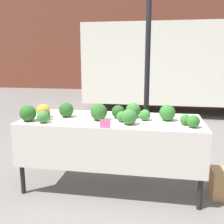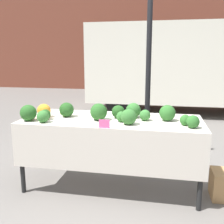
{
  "view_description": "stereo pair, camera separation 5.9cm",
  "coord_description": "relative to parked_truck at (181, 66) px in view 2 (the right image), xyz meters",
  "views": [
    {
      "loc": [
        0.49,
        -2.86,
        1.5
      ],
      "look_at": [
        0.0,
        0.0,
        0.89
      ],
      "focal_mm": 42.0,
      "sensor_mm": 36.0,
      "label": 1
    },
    {
      "loc": [
        0.55,
        -2.85,
        1.5
      ],
      "look_at": [
        0.0,
        0.0,
        0.89
      ],
      "focal_mm": 42.0,
      "sensor_mm": 36.0,
      "label": 2
    }
  ],
  "objects": [
    {
      "name": "broccoli_head_3",
      "position": [
        -0.66,
        -4.58,
        -0.39
      ],
      "size": [
        0.12,
        0.12,
        0.12
      ],
      "color": "#387533",
      "rests_on": "market_table"
    },
    {
      "name": "price_sign",
      "position": [
        -1.03,
        -4.98,
        -0.41
      ],
      "size": [
        0.11,
        0.01,
        0.09
      ],
      "color": "#F45B9E",
      "rests_on": "market_table"
    },
    {
      "name": "market_table",
      "position": [
        -1.03,
        -4.63,
        -0.55
      ],
      "size": [
        2.02,
        0.84,
        0.81
      ],
      "color": "beige",
      "rests_on": "ground_plane"
    },
    {
      "name": "broccoli_head_10",
      "position": [
        -0.97,
        -4.52,
        -0.38
      ],
      "size": [
        0.15,
        0.15,
        0.15
      ],
      "color": "#23511E",
      "rests_on": "market_table"
    },
    {
      "name": "broccoli_head_12",
      "position": [
        -0.17,
        -4.81,
        -0.39
      ],
      "size": [
        0.13,
        0.13,
        0.13
      ],
      "color": "#2D6628",
      "rests_on": "market_table"
    },
    {
      "name": "broccoli_head_11",
      "position": [
        -1.72,
        -4.88,
        -0.39
      ],
      "size": [
        0.13,
        0.13,
        0.13
      ],
      "color": "#387533",
      "rests_on": "market_table"
    },
    {
      "name": "broccoli_head_1",
      "position": [
        -0.8,
        -4.46,
        -0.37
      ],
      "size": [
        0.17,
        0.17,
        0.17
      ],
      "color": "#336B2D",
      "rests_on": "market_table"
    },
    {
      "name": "romanesco_head",
      "position": [
        -1.64,
        -4.41,
        -0.39
      ],
      "size": [
        0.15,
        0.15,
        0.12
      ],
      "color": "#93B238",
      "rests_on": "market_table"
    },
    {
      "name": "building_facade",
      "position": [
        -1.03,
        5.06,
        2.15
      ],
      "size": [
        16.0,
        0.6,
        6.84
      ],
      "color": "brown",
      "rests_on": "ground_plane"
    },
    {
      "name": "broccoli_head_9",
      "position": [
        -1.92,
        -4.83,
        -0.37
      ],
      "size": [
        0.18,
        0.18,
        0.18
      ],
      "color": "#285B23",
      "rests_on": "market_table"
    },
    {
      "name": "broccoli_head_2",
      "position": [
        -0.81,
        -4.79,
        -0.37
      ],
      "size": [
        0.16,
        0.16,
        0.16
      ],
      "color": "#336B2D",
      "rests_on": "market_table"
    },
    {
      "name": "broccoli_head_5",
      "position": [
        -1.57,
        -4.57,
        -0.37
      ],
      "size": [
        0.17,
        0.17,
        0.17
      ],
      "color": "#23511E",
      "rests_on": "market_table"
    },
    {
      "name": "parked_truck",
      "position": [
        0.0,
        0.0,
        0.0
      ],
      "size": [
        5.21,
        1.9,
        2.34
      ],
      "color": "silver",
      "rests_on": "ground_plane"
    },
    {
      "name": "broccoli_head_7",
      "position": [
        -1.16,
        -4.66,
        -0.36
      ],
      "size": [
        0.19,
        0.19,
        0.19
      ],
      "color": "#285B23",
      "rests_on": "market_table"
    },
    {
      "name": "broccoli_head_4",
      "position": [
        -0.9,
        -4.69,
        -0.4
      ],
      "size": [
        0.12,
        0.12,
        0.12
      ],
      "color": "#336B2D",
      "rests_on": "market_table"
    },
    {
      "name": "broccoli_head_0",
      "position": [
        -0.42,
        -4.55,
        -0.37
      ],
      "size": [
        0.18,
        0.18,
        0.18
      ],
      "color": "#2D6628",
      "rests_on": "market_table"
    },
    {
      "name": "orange_cauliflower",
      "position": [
        -1.83,
        -4.63,
        -0.38
      ],
      "size": [
        0.16,
        0.16,
        0.16
      ],
      "color": "orange",
      "rests_on": "market_table"
    },
    {
      "name": "tent_pole",
      "position": [
        -0.67,
        -3.84,
        -0.04
      ],
      "size": [
        0.07,
        0.07,
        2.47
      ],
      "color": "black",
      "rests_on": "ground_plane"
    },
    {
      "name": "broccoli_head_8",
      "position": [
        -1.76,
        -4.75,
        -0.4
      ],
      "size": [
        0.12,
        0.12,
        0.12
      ],
      "color": "#23511E",
      "rests_on": "market_table"
    },
    {
      "name": "broccoli_head_6",
      "position": [
        -0.24,
        -4.71,
        -0.4
      ],
      "size": [
        0.11,
        0.11,
        0.11
      ],
      "color": "#2D6628",
      "rests_on": "market_table"
    },
    {
      "name": "ground_plane",
      "position": [
        -1.03,
        -4.57,
        -1.27
      ],
      "size": [
        40.0,
        40.0,
        0.0
      ],
      "primitive_type": "plane",
      "color": "slate"
    }
  ]
}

